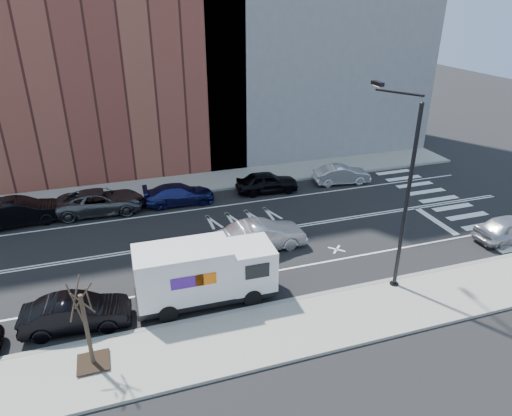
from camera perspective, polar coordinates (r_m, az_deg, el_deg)
ground at (r=26.90m, az=-4.69°, el=-3.80°), size 120.00×120.00×0.00m
sidewalk_near at (r=19.87m, az=1.61°, el=-15.42°), size 44.00×3.60×0.15m
sidewalk_far at (r=34.68m, az=-8.18°, el=3.06°), size 44.00×3.60×0.15m
curb_near at (r=21.19m, az=-0.06°, el=-12.39°), size 44.00×0.25×0.17m
curb_far at (r=33.04m, az=-7.60°, el=1.96°), size 44.00×0.25×0.17m
crosswalk at (r=33.84m, az=22.62°, el=0.57°), size 3.00×14.00×0.01m
road_markings at (r=26.90m, az=-4.69°, el=-3.80°), size 40.00×8.60×0.01m
bldg_brick at (r=38.71m, az=-23.78°, el=20.30°), size 26.00×10.00×22.00m
streetlight at (r=21.66m, az=17.78°, el=2.47°), size 0.44×4.02×9.34m
street_tree at (r=18.68m, az=-20.22°, el=-14.90°), size 1.20×1.20×3.75m
fedex_van at (r=21.05m, az=-6.51°, el=-8.00°), size 6.46×2.39×2.93m
far_parked_b at (r=31.64m, az=-27.45°, el=-0.43°), size 5.19×2.20×1.66m
far_parked_c at (r=31.31m, az=-18.84°, el=0.78°), size 5.64×2.80×1.54m
far_parked_d at (r=31.37m, az=-9.60°, el=1.72°), size 4.79×2.08×1.37m
far_parked_e at (r=32.77m, az=1.39°, el=3.26°), size 4.57×2.12×1.52m
far_parked_f at (r=34.94m, az=10.65°, el=4.14°), size 4.37×1.98×1.39m
driving_sedan at (r=25.39m, az=0.72°, el=-3.50°), size 5.02×1.96×1.63m
near_parked_rear_a at (r=21.25m, az=-21.55°, el=-12.14°), size 4.58×1.89×1.47m
near_parked_front at (r=30.15m, az=29.22°, el=-2.23°), size 4.44×1.92×1.49m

